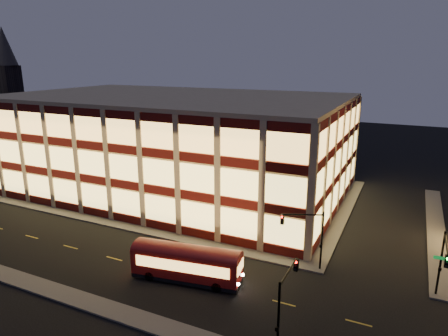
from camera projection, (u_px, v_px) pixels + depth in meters
The scene contains 12 objects.
ground at pixel (121, 230), 47.68m from camera, with size 200.00×200.00×0.00m, color black.
sidewalk_office_south at pixel (107, 222), 49.77m from camera, with size 54.00×2.00×0.15m, color #514F4C.
sidewalk_office_east at pixel (343, 212), 52.94m from camera, with size 2.00×30.00×0.15m, color #514F4C.
sidewalk_tower_west at pixel (436, 227), 48.39m from camera, with size 2.00×30.00×0.15m, color #514F4C.
sidewalk_near at pixel (28, 282), 36.34m from camera, with size 100.00×2.00×0.15m, color #514F4C.
office_building at pixel (175, 142), 61.69m from camera, with size 50.45×30.45×14.50m.
church_tower at pixel (11, 99), 109.10m from camera, with size 5.00×5.00×18.00m, color #2D2621.
church_spire at pixel (4, 46), 105.39m from camera, with size 6.00×6.00×10.00m, color #4C473F.
traffic_signal_far at pixel (307, 230), 37.60m from camera, with size 3.79×1.87×6.00m.
traffic_signal_right at pixel (443, 260), 32.18m from camera, with size 1.20×4.37×6.00m.
traffic_signal_near at pixel (285, 296), 27.25m from camera, with size 0.32×4.45×6.00m.
trolley_bus at pixel (187, 261), 36.42m from camera, with size 10.36×4.03×3.42m.
Camera 1 is at (29.99, -34.48, 19.77)m, focal length 32.00 mm.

